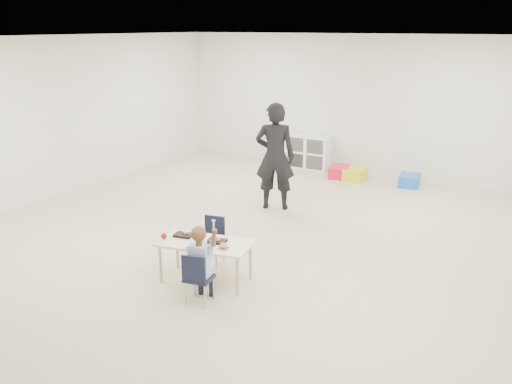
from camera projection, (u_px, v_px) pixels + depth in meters
The scene contains 16 objects.
room at pixel (240, 145), 7.32m from camera, with size 9.00×9.02×2.80m.
table at pixel (206, 261), 6.46m from camera, with size 1.19×0.75×0.51m.
chair_near at pixel (199, 277), 5.96m from camera, with size 0.29×0.28×0.61m, color black, non-canonical shape.
chair_far at pixel (211, 241), 6.94m from camera, with size 0.29×0.28×0.61m, color black, non-canonical shape.
child at pixel (199, 263), 5.90m from camera, with size 0.40×0.40×0.96m, color #A1B4DA, non-canonical shape.
lunch_tray_near at pixel (217, 241), 6.39m from camera, with size 0.22×0.16×0.03m, color black.
lunch_tray_far at pixel (184, 235), 6.56m from camera, with size 0.22×0.16×0.03m, color black.
milk_carton at pixel (203, 243), 6.23m from camera, with size 0.07×0.07×0.10m, color white.
bread_roll at pixel (223, 246), 6.20m from camera, with size 0.09×0.09×0.07m, color tan.
apple_near at pixel (198, 237), 6.44m from camera, with size 0.07×0.07×0.07m, color maroon.
apple_far at pixel (164, 236), 6.48m from camera, with size 0.07×0.07×0.07m, color maroon.
cubby_shelf at pixel (299, 151), 11.73m from camera, with size 1.40×0.40×0.70m, color white.
adult at pixel (275, 156), 8.90m from camera, with size 0.65×0.43×1.78m, color black.
bin_red at pixel (340, 172), 10.94m from camera, with size 0.38×0.49×0.24m, color red.
bin_yellow at pixel (355, 174), 10.76m from camera, with size 0.38×0.49×0.24m, color yellow.
bin_blue at pixel (409, 181), 10.34m from camera, with size 0.36×0.46×0.23m, color blue.
Camera 1 is at (3.85, -6.07, 2.96)m, focal length 38.00 mm.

